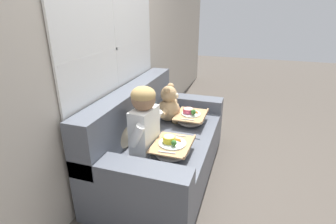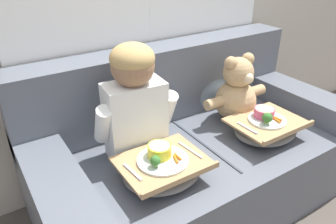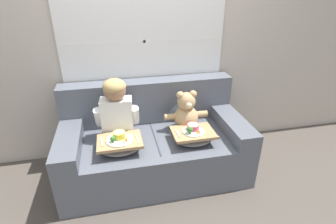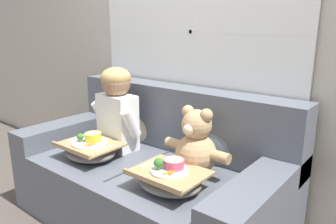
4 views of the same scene
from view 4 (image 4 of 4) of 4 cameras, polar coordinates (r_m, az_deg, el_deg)
ground_plane at (r=2.43m, az=-3.63°, el=-18.50°), size 14.00×14.00×0.00m
wall_back_with_window at (r=2.45m, az=4.64°, el=13.93°), size 8.00×0.08×2.60m
couch at (r=2.32m, az=-2.64°, el=-11.08°), size 1.84×0.95×0.91m
throw_pillow_behind_child at (r=2.59m, az=-5.16°, el=-1.50°), size 0.34×0.16×0.35m
throw_pillow_behind_teddy at (r=2.18m, az=8.17°, el=-4.75°), size 0.35×0.17×0.36m
child_figure at (r=2.40m, az=-8.91°, el=1.27°), size 0.44×0.22×0.60m
teddy_bear at (r=2.00m, az=4.84°, el=-5.94°), size 0.46×0.31×0.42m
lap_tray_child at (r=2.32m, az=-13.41°, el=-6.38°), size 0.40×0.33×0.18m
lap_tray_teddy at (r=1.86m, az=0.22°, el=-11.53°), size 0.40×0.32×0.19m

